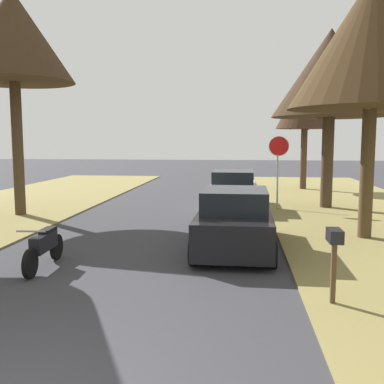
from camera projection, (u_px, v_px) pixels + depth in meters
stop_sign_far at (278, 156)px, 17.70m from camera, size 0.81×0.69×2.92m
street_tree_right_mid_a at (373, 41)px, 12.01m from camera, size 4.51×4.51×7.28m
street_tree_right_mid_b at (330, 74)px, 17.73m from camera, size 4.62×4.62×7.16m
street_tree_right_far at (305, 100)px, 24.69m from camera, size 3.21×3.21×6.64m
street_tree_left_mid_b at (13, 37)px, 15.79m from camera, size 4.28×4.28×8.09m
parked_sedan_black at (235, 221)px, 11.37m from camera, size 2.01×4.43×1.57m
parked_sedan_silver at (233, 191)px, 18.08m from camera, size 2.01×4.43×1.57m
parked_motorcycle at (44, 246)px, 9.71m from camera, size 0.60×2.05×0.97m
curbside_mailbox at (334, 245)px, 7.41m from camera, size 0.22×0.44×1.27m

